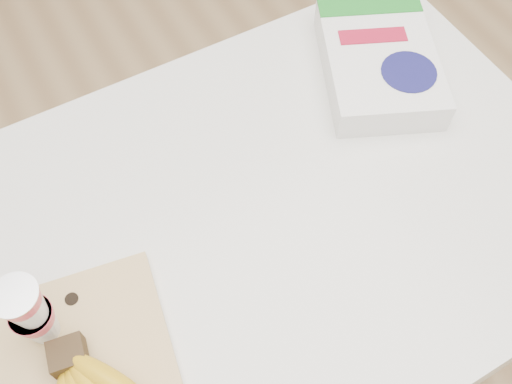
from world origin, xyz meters
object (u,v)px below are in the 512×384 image
yogurt_stack (30,312)px  cereal_box (379,62)px  cutting_board (90,383)px  table (255,307)px

yogurt_stack → cereal_box: (0.71, 0.18, -0.06)m
yogurt_stack → cutting_board: bearing=-75.4°
cutting_board → cereal_box: (0.68, 0.28, 0.02)m
table → cutting_board: 0.56m
cutting_board → yogurt_stack: yogurt_stack is taller
cereal_box → yogurt_stack: bearing=-141.1°
cereal_box → cutting_board: bearing=-133.5°
yogurt_stack → table: bearing=4.1°
cutting_board → yogurt_stack: bearing=114.2°
yogurt_stack → cereal_box: size_ratio=0.41×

